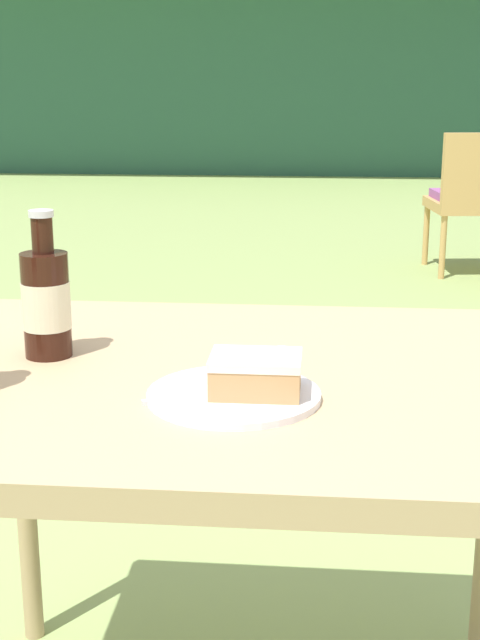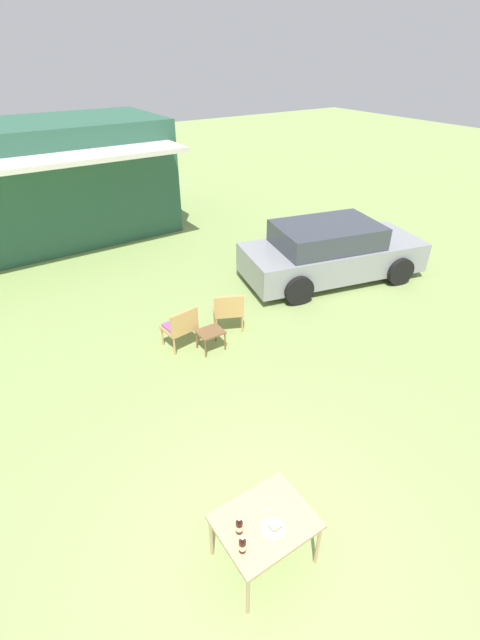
# 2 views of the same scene
# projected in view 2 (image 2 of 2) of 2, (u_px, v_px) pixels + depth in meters

# --- Properties ---
(ground_plane) EXTENTS (60.00, 60.00, 0.00)m
(ground_plane) POSITION_uv_depth(u_px,v_px,m) (263.00, 558.00, 4.82)
(ground_plane) COLOR #8CA35B
(cabin_building) EXTENTS (9.07, 4.55, 3.18)m
(cabin_building) POSITION_uv_depth(u_px,v_px,m) (0.00, 189.00, 11.52)
(cabin_building) COLOR #2D5B47
(cabin_building) RESTS_ON ground_plane
(parked_car) EXTENTS (4.61, 2.70, 1.39)m
(parked_car) POSITION_uv_depth(u_px,v_px,m) (331.00, 252.00, 10.28)
(parked_car) COLOR gray
(parked_car) RESTS_ON ground_plane
(wicker_chair_cushioned) EXTENTS (0.63, 0.54, 0.84)m
(wicker_chair_cushioned) POSITION_uv_depth(u_px,v_px,m) (181.00, 325.00, 7.96)
(wicker_chair_cushioned) COLOR tan
(wicker_chair_cushioned) RESTS_ON ground_plane
(wicker_chair_plain) EXTENTS (0.72, 0.67, 0.84)m
(wicker_chair_plain) POSITION_uv_depth(u_px,v_px,m) (228.00, 309.00, 8.43)
(wicker_chair_plain) COLOR tan
(wicker_chair_plain) RESTS_ON ground_plane
(garden_side_table) EXTENTS (0.47, 0.39, 0.41)m
(garden_side_table) POSITION_uv_depth(u_px,v_px,m) (210.00, 334.00, 7.95)
(garden_side_table) COLOR brown
(garden_side_table) RESTS_ON ground_plane
(patio_table) EXTENTS (0.99, 0.79, 0.72)m
(patio_table) POSITION_uv_depth(u_px,v_px,m) (265.00, 524.00, 4.47)
(patio_table) COLOR tan
(patio_table) RESTS_ON ground_plane
(cake_on_plate) EXTENTS (0.23, 0.23, 0.06)m
(cake_on_plate) POSITION_uv_depth(u_px,v_px,m) (274.00, 527.00, 4.35)
(cake_on_plate) COLOR white
(cake_on_plate) RESTS_ON patio_table
(cola_bottle_near) EXTENTS (0.07, 0.07, 0.23)m
(cola_bottle_near) POSITION_uv_depth(u_px,v_px,m) (239.00, 527.00, 4.28)
(cola_bottle_near) COLOR black
(cola_bottle_near) RESTS_ON patio_table
(cola_bottle_far) EXTENTS (0.07, 0.07, 0.23)m
(cola_bottle_far) POSITION_uv_depth(u_px,v_px,m) (242.00, 546.00, 4.12)
(cola_bottle_far) COLOR black
(cola_bottle_far) RESTS_ON patio_table
(fork) EXTENTS (0.16, 0.07, 0.01)m
(fork) POSITION_uv_depth(u_px,v_px,m) (270.00, 531.00, 4.33)
(fork) COLOR silver
(fork) RESTS_ON patio_table
(loose_bottle_cap) EXTENTS (0.03, 0.03, 0.01)m
(loose_bottle_cap) POSITION_uv_depth(u_px,v_px,m) (265.00, 511.00, 4.52)
(loose_bottle_cap) COLOR silver
(loose_bottle_cap) RESTS_ON patio_table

